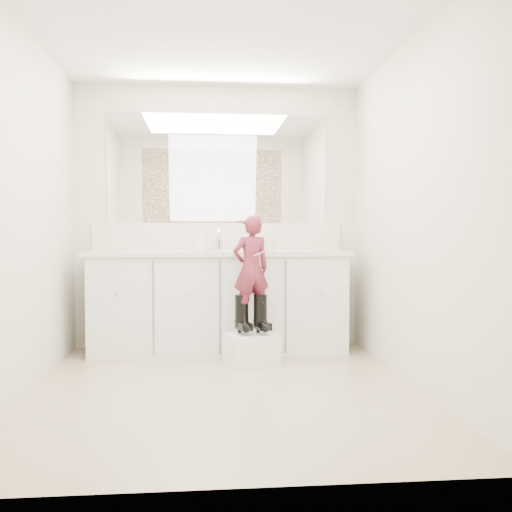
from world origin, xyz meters
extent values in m
plane|color=#8A735A|center=(0.00, 0.00, 0.00)|extent=(3.00, 3.00, 0.00)
plane|color=white|center=(0.00, 0.00, 2.40)|extent=(3.00, 3.00, 0.00)
plane|color=beige|center=(0.00, 1.50, 1.20)|extent=(2.60, 0.00, 2.60)
plane|color=beige|center=(0.00, -1.50, 1.20)|extent=(2.60, 0.00, 2.60)
plane|color=beige|center=(-1.30, 0.00, 1.20)|extent=(0.00, 3.00, 3.00)
plane|color=beige|center=(1.30, 0.00, 1.20)|extent=(0.00, 3.00, 3.00)
cube|color=silver|center=(0.00, 1.23, 0.42)|extent=(2.20, 0.55, 0.85)
cube|color=beige|center=(0.00, 1.21, 0.87)|extent=(2.28, 0.58, 0.04)
cube|color=beige|center=(0.00, 1.49, 1.02)|extent=(2.28, 0.03, 0.25)
cube|color=white|center=(0.00, 1.49, 1.64)|extent=(2.00, 0.02, 1.00)
cube|color=#472819|center=(0.00, -1.49, 1.65)|extent=(2.00, 0.01, 1.20)
cylinder|color=silver|center=(0.00, 1.38, 0.94)|extent=(0.08, 0.08, 0.10)
imported|color=beige|center=(0.46, 1.28, 0.94)|extent=(0.14, 0.14, 0.11)
imported|color=silver|center=(-0.16, 1.22, 0.99)|extent=(0.11, 0.11, 0.21)
cube|color=white|center=(0.24, 0.72, 0.12)|extent=(0.45, 0.41, 0.24)
imported|color=#A5334D|center=(0.24, 0.74, 0.76)|extent=(0.36, 0.29, 0.85)
cylinder|color=#CD5074|center=(0.31, 0.66, 0.89)|extent=(0.13, 0.05, 0.06)
camera|label=1|loc=(-0.14, -3.78, 1.04)|focal=40.00mm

